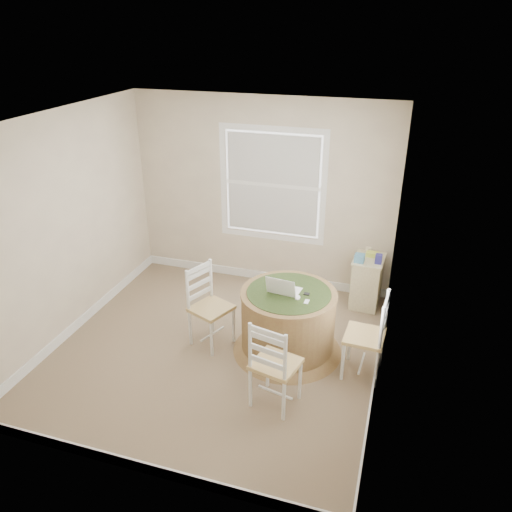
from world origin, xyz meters
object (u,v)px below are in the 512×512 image
(chair_near, at_px, (276,363))
(chair_right, at_px, (365,336))
(chair_left, at_px, (211,308))
(laptop, at_px, (284,289))
(round_table, at_px, (288,319))
(corner_chest, at_px, (367,281))

(chair_near, xyz_separation_m, chair_right, (0.76, 0.72, 0.00))
(chair_left, xyz_separation_m, laptop, (0.82, 0.12, 0.32))
(round_table, xyz_separation_m, chair_right, (0.86, -0.16, 0.06))
(laptop, bearing_deg, round_table, -167.86)
(chair_right, bearing_deg, chair_near, -43.60)
(chair_right, xyz_separation_m, corner_chest, (-0.12, 1.46, -0.14))
(corner_chest, bearing_deg, round_table, -116.40)
(chair_near, distance_m, laptop, 0.94)
(round_table, bearing_deg, chair_right, -8.33)
(corner_chest, bearing_deg, laptop, -118.09)
(chair_left, distance_m, laptop, 0.88)
(chair_near, relative_size, laptop, 2.62)
(chair_near, relative_size, chair_right, 1.00)
(corner_chest, bearing_deg, chair_near, -103.31)
(chair_left, relative_size, chair_right, 1.00)
(chair_right, height_order, corner_chest, chair_right)
(chair_near, bearing_deg, chair_right, -123.56)
(laptop, xyz_separation_m, corner_chest, (0.79, 1.31, -0.45))
(chair_near, height_order, chair_right, same)
(chair_left, xyz_separation_m, corner_chest, (1.61, 1.43, -0.14))
(chair_near, height_order, laptop, laptop)
(round_table, xyz_separation_m, chair_near, (0.10, -0.87, 0.06))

